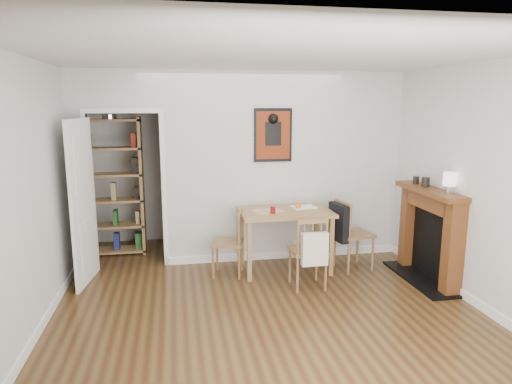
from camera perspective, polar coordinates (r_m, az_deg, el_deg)
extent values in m
plane|color=#533B1B|center=(5.26, 0.80, -13.35)|extent=(5.20, 5.20, 0.00)
plane|color=silver|center=(7.41, -3.01, 4.24)|extent=(4.50, 0.00, 4.50)
plane|color=silver|center=(2.45, 12.71, -9.98)|extent=(4.50, 0.00, 4.50)
plane|color=silver|center=(4.96, -25.57, -0.16)|extent=(0.00, 5.20, 5.20)
plane|color=silver|center=(5.74, 23.49, 1.37)|extent=(0.00, 5.20, 5.20)
plane|color=silver|center=(4.81, 0.89, 16.14)|extent=(5.20, 5.20, 0.00)
cube|color=silver|center=(6.34, 3.53, 3.10)|extent=(3.35, 0.10, 2.60)
cube|color=silver|center=(6.28, -21.18, 2.30)|extent=(0.25, 0.10, 2.60)
cube|color=silver|center=(6.14, -16.47, 12.02)|extent=(0.90, 0.10, 0.55)
cube|color=white|center=(6.31, -20.16, -0.13)|extent=(0.06, 0.14, 2.05)
cube|color=white|center=(6.21, -11.42, 0.16)|extent=(0.06, 0.14, 2.05)
cube|color=white|center=(6.58, 3.52, -7.83)|extent=(3.35, 0.02, 0.10)
cube|color=white|center=(4.80, -26.10, -16.37)|extent=(0.02, 4.00, 0.10)
cube|color=white|center=(5.59, 25.85, -12.41)|extent=(0.02, 4.00, 0.10)
cube|color=white|center=(5.86, -20.82, -1.24)|extent=(0.15, 0.80, 2.00)
cube|color=black|center=(6.20, 2.13, 7.11)|extent=(0.52, 0.02, 0.72)
cube|color=maroon|center=(6.18, 2.16, 7.10)|extent=(0.46, 0.00, 0.64)
cube|color=#A6844D|center=(5.93, 3.69, -2.52)|extent=(1.18, 0.75, 0.04)
cube|color=#A6844D|center=(5.65, -0.84, -7.46)|extent=(0.05, 0.05, 0.76)
cube|color=#A6844D|center=(5.90, 9.38, -6.79)|extent=(0.05, 0.05, 0.76)
cube|color=#A6844D|center=(6.23, -1.78, -5.67)|extent=(0.05, 0.05, 0.76)
cube|color=#A6844D|center=(6.46, 7.54, -5.15)|extent=(0.05, 0.05, 0.76)
cube|color=black|center=(6.01, 10.25, -3.75)|extent=(0.17, 0.39, 0.49)
cube|color=beige|center=(5.26, 7.26, -7.00)|extent=(0.30, 0.10, 0.38)
cube|color=#A6844D|center=(6.94, -20.61, 0.52)|extent=(0.04, 0.33, 1.98)
cube|color=#A6844D|center=(6.84, -14.06, 0.75)|extent=(0.04, 0.33, 1.98)
cube|color=#A6844D|center=(7.10, -16.92, -6.93)|extent=(0.84, 0.33, 0.03)
cube|color=#A6844D|center=(6.92, -17.27, -0.98)|extent=(0.84, 0.33, 0.03)
cube|color=#A6844D|center=(6.78, -17.82, 8.56)|extent=(0.84, 0.33, 0.03)
cube|color=maroon|center=(6.88, -17.36, 0.64)|extent=(0.73, 0.27, 0.27)
cube|color=brown|center=(5.65, 23.43, -6.59)|extent=(0.20, 0.16, 1.10)
cube|color=brown|center=(6.46, 18.61, -4.11)|extent=(0.20, 0.16, 1.10)
cube|color=brown|center=(5.90, 20.98, 0.13)|extent=(0.30, 1.21, 0.06)
cube|color=brown|center=(5.94, 21.15, -1.10)|extent=(0.20, 0.85, 0.20)
cube|color=black|center=(6.10, 21.27, -6.13)|extent=(0.08, 0.81, 0.88)
cube|color=black|center=(6.18, 20.03, -10.09)|extent=(0.45, 1.25, 0.03)
cylinder|color=maroon|center=(5.76, 2.12, -2.24)|extent=(0.07, 0.07, 0.09)
sphere|color=orange|center=(6.02, 5.29, -1.76)|extent=(0.08, 0.08, 0.08)
cube|color=beige|center=(5.88, 1.43, -2.38)|extent=(0.42, 0.36, 0.00)
cube|color=white|center=(6.10, 5.97, -1.89)|extent=(0.33, 0.27, 0.02)
cylinder|color=silver|center=(5.66, 22.98, 0.30)|extent=(0.08, 0.08, 0.09)
cylinder|color=#EDDFC5|center=(5.64, 23.07, 1.51)|extent=(0.15, 0.15, 0.15)
cylinder|color=black|center=(6.00, 20.44, 1.20)|extent=(0.10, 0.10, 0.12)
cylinder|color=black|center=(6.18, 19.36, 1.43)|extent=(0.08, 0.08, 0.10)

